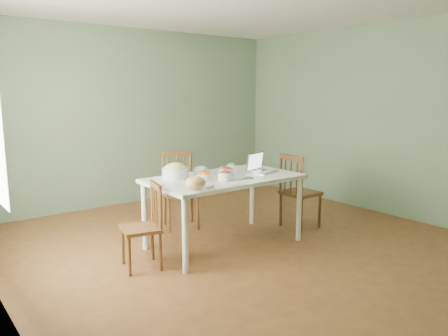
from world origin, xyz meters
TOP-DOWN VIEW (x-y plane):
  - floor at (0.00, 0.00)m, footprint 5.00×5.00m
  - ceiling at (0.00, 0.00)m, footprint 5.00×5.00m
  - wall_back at (0.00, 2.50)m, footprint 5.00×0.00m
  - wall_right at (2.50, 0.00)m, footprint 0.00×5.00m
  - dining_table at (-0.15, 0.03)m, footprint 1.71×0.96m
  - chair_far at (-0.20, 0.89)m, footprint 0.55×0.53m
  - chair_left at (-1.22, 0.00)m, footprint 0.44×0.46m
  - chair_right at (1.05, -0.03)m, footprint 0.41×0.43m
  - bread_boule at (-0.77, -0.31)m, footprint 0.27×0.27m
  - butter_stick at (-0.63, -0.37)m, footprint 0.10×0.07m
  - bowl_squash at (-0.64, 0.29)m, footprint 0.34×0.34m
  - bowl_carrot at (-0.45, -0.01)m, footprint 0.17×0.17m
  - bowl_onion at (-0.28, 0.32)m, footprint 0.17×0.17m
  - bowl_mushroom at (-0.26, -0.13)m, footprint 0.21×0.21m
  - bowl_redpep at (-0.07, 0.10)m, footprint 0.22×0.22m
  - bowl_broccoli at (0.17, 0.29)m, footprint 0.17×0.17m
  - flatbread at (0.20, 0.39)m, footprint 0.28×0.28m
  - basil_bunch at (-0.00, -0.20)m, footprint 0.18×0.18m
  - laptop at (0.39, -0.05)m, footprint 0.38×0.34m

SIDE VIEW (x-z plane):
  - floor at x=0.00m, z-range 0.00..0.00m
  - dining_table at x=-0.15m, z-range 0.00..0.80m
  - chair_left at x=-1.22m, z-range 0.00..0.86m
  - chair_right at x=1.05m, z-range 0.00..0.96m
  - chair_far at x=-0.20m, z-range 0.00..0.98m
  - flatbread at x=0.20m, z-range 0.80..0.82m
  - basil_bunch at x=0.00m, z-range 0.80..0.82m
  - butter_stick at x=-0.63m, z-range 0.80..0.83m
  - bowl_broccoli at x=0.17m, z-range 0.80..0.89m
  - bowl_carrot at x=-0.45m, z-range 0.80..0.89m
  - bowl_onion at x=-0.28m, z-range 0.80..0.89m
  - bowl_redpep at x=-0.07m, z-range 0.80..0.90m
  - bowl_mushroom at x=-0.26m, z-range 0.80..0.91m
  - bread_boule at x=-0.77m, z-range 0.80..0.93m
  - bowl_squash at x=-0.64m, z-range 0.80..0.97m
  - laptop at x=0.39m, z-range 0.80..1.03m
  - wall_back at x=0.00m, z-range 0.00..2.70m
  - wall_right at x=2.50m, z-range 0.00..2.70m
  - ceiling at x=0.00m, z-range 2.70..2.70m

